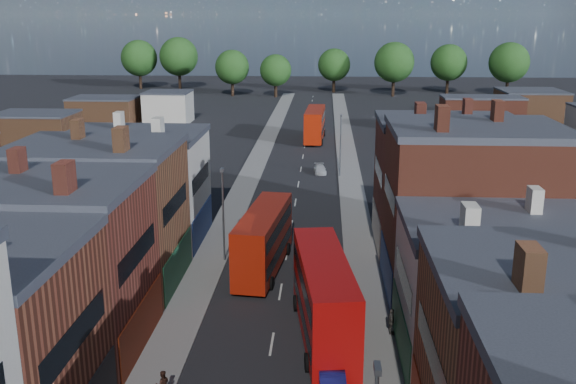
# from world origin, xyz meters

# --- Properties ---
(pavement_west) EXTENTS (3.00, 200.00, 0.12)m
(pavement_west) POSITION_xyz_m (-6.50, 50.00, 0.06)
(pavement_west) COLOR gray
(pavement_west) RESTS_ON ground
(pavement_east) EXTENTS (3.00, 200.00, 0.12)m
(pavement_east) POSITION_xyz_m (6.50, 50.00, 0.06)
(pavement_east) COLOR gray
(pavement_east) RESTS_ON ground
(lamp_post_2) EXTENTS (0.25, 0.70, 8.12)m
(lamp_post_2) POSITION_xyz_m (-5.20, 30.00, 4.70)
(lamp_post_2) COLOR slate
(lamp_post_2) RESTS_ON ground
(lamp_post_3) EXTENTS (0.25, 0.70, 8.12)m
(lamp_post_3) POSITION_xyz_m (5.20, 60.00, 4.70)
(lamp_post_3) COLOR slate
(lamp_post_3) RESTS_ON ground
(bus_0) EXTENTS (3.97, 11.94, 5.06)m
(bus_0) POSITION_xyz_m (-1.65, 28.22, 2.73)
(bus_0) COLOR #9E1909
(bus_0) RESTS_ON ground
(bus_1) EXTENTS (4.47, 12.83, 5.43)m
(bus_1) POSITION_xyz_m (3.27, 17.10, 2.93)
(bus_1) COLOR red
(bus_1) RESTS_ON ground
(bus_2) EXTENTS (3.50, 12.34, 5.28)m
(bus_2) POSITION_xyz_m (1.50, 84.68, 2.85)
(bus_2) COLOR #A01B07
(bus_2) RESTS_ON ground
(car_2) EXTENTS (2.05, 4.35, 1.20)m
(car_2) POSITION_xyz_m (-1.91, 42.19, 0.60)
(car_2) COLOR black
(car_2) RESTS_ON ground
(car_3) EXTENTS (1.83, 3.77, 1.06)m
(car_3) POSITION_xyz_m (2.61, 61.94, 0.53)
(car_3) COLOR white
(car_3) RESTS_ON ground
(ped_1) EXTENTS (0.87, 0.65, 1.58)m
(ped_1) POSITION_xyz_m (-5.41, 9.63, 0.91)
(ped_1) COLOR #391F17
(ped_1) RESTS_ON pavement_west
(ped_3) EXTENTS (0.52, 1.06, 1.78)m
(ped_3) POSITION_xyz_m (7.70, 17.58, 1.01)
(ped_3) COLOR #524E47
(ped_3) RESTS_ON pavement_east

